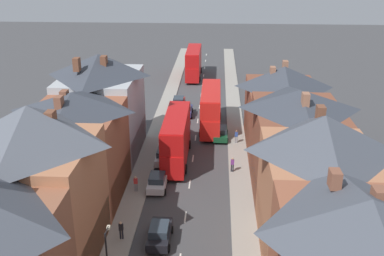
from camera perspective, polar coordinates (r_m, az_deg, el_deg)
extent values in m
cube|color=gray|center=(58.57, -4.44, -0.31)|extent=(2.20, 104.00, 0.14)
cube|color=gray|center=(58.13, 5.58, -0.53)|extent=(2.20, 104.00, 0.14)
cube|color=silver|center=(40.37, -0.85, -11.24)|extent=(0.14, 1.80, 0.01)
cube|color=silver|center=(45.51, -0.31, -7.14)|extent=(0.14, 1.80, 0.01)
cube|color=silver|center=(50.84, 0.12, -3.88)|extent=(0.14, 1.80, 0.01)
cube|color=silver|center=(56.30, 0.46, -1.25)|extent=(0.14, 1.80, 0.01)
cube|color=silver|center=(61.87, 0.73, 0.92)|extent=(0.14, 1.80, 0.01)
cube|color=silver|center=(67.51, 0.97, 2.72)|extent=(0.14, 1.80, 0.01)
cube|color=silver|center=(73.20, 1.16, 4.25)|extent=(0.14, 1.80, 0.01)
cube|color=silver|center=(78.94, 1.33, 5.55)|extent=(0.14, 1.80, 0.01)
cube|color=silver|center=(84.72, 1.48, 6.68)|extent=(0.14, 1.80, 0.01)
cube|color=silver|center=(90.52, 1.61, 7.66)|extent=(0.14, 1.80, 0.01)
cube|color=silver|center=(96.35, 1.72, 8.53)|extent=(0.14, 1.80, 0.01)
cube|color=silver|center=(102.20, 1.82, 9.29)|extent=(0.14, 1.80, 0.01)
cube|color=#B2704C|center=(35.06, -18.73, -9.11)|extent=(8.00, 8.90, 9.36)
cube|color=#1E5133|center=(35.51, -12.03, -13.85)|extent=(0.12, 8.18, 3.20)
pyramid|color=#565B66|center=(32.48, -20.02, 0.27)|extent=(8.00, 8.90, 2.92)
cube|color=brown|center=(32.17, -17.53, 1.26)|extent=(0.60, 0.90, 0.92)
cube|color=#935138|center=(42.80, -14.36, -3.39)|extent=(8.00, 9.35, 8.62)
cube|color=olive|center=(43.01, -8.97, -6.85)|extent=(0.12, 8.60, 3.20)
pyramid|color=#383D47|center=(40.93, -15.03, 3.21)|extent=(8.00, 9.35, 1.76)
cube|color=brown|center=(41.16, -15.90, 3.94)|extent=(0.60, 0.90, 0.98)
cube|color=brown|center=(39.15, -16.53, 3.07)|extent=(0.60, 0.90, 1.11)
cube|color=#ADB2B7|center=(51.33, -11.27, 1.58)|extent=(8.00, 10.20, 9.33)
cube|color=maroon|center=(51.63, -6.79, -1.68)|extent=(0.12, 9.38, 3.20)
pyramid|color=#383D47|center=(49.68, -11.76, 7.88)|extent=(8.00, 10.20, 2.30)
cube|color=brown|center=(48.25, -11.12, 8.27)|extent=(0.60, 0.90, 1.22)
cube|color=brown|center=(47.35, -14.43, 7.83)|extent=(0.60, 0.90, 1.35)
pyramid|color=#474C56|center=(24.16, 21.66, -10.66)|extent=(8.00, 11.65, 2.18)
cube|color=brown|center=(26.18, 17.69, -6.20)|extent=(0.60, 0.90, 1.03)
cube|color=brown|center=(25.18, 22.59, -8.12)|extent=(0.60, 0.90, 0.99)
cube|color=#B2704C|center=(35.60, 15.46, -9.09)|extent=(8.00, 9.48, 8.42)
cube|color=maroon|center=(36.36, 8.82, -12.65)|extent=(0.12, 8.73, 3.20)
pyramid|color=#474C56|center=(33.16, 16.41, -0.73)|extent=(8.00, 9.48, 2.78)
cube|color=brown|center=(34.69, 15.98, 1.58)|extent=(0.60, 0.90, 1.43)
cube|color=brown|center=(44.22, 13.00, -2.64)|extent=(8.00, 10.22, 8.31)
cube|color=navy|center=(44.81, 7.74, -5.54)|extent=(0.12, 9.40, 3.20)
pyramid|color=#383D47|center=(42.44, 13.57, 3.58)|extent=(8.00, 10.22, 1.77)
cube|color=#99664C|center=(40.13, 14.22, 3.44)|extent=(0.60, 0.90, 1.29)
cube|color=brown|center=(54.07, 11.25, 1.47)|extent=(8.00, 10.88, 7.28)
cube|color=maroon|center=(54.38, 6.98, -0.45)|extent=(0.12, 10.01, 3.20)
pyramid|color=#383D47|center=(52.63, 11.63, 6.40)|extent=(8.00, 10.88, 2.38)
cube|color=#99664C|center=(54.51, 11.75, 7.66)|extent=(0.60, 0.90, 1.36)
cube|color=#99664C|center=(52.30, 10.21, 7.06)|extent=(0.60, 0.90, 1.14)
cube|color=red|center=(58.78, 2.38, 1.47)|extent=(2.44, 10.80, 2.50)
cube|color=red|center=(58.00, 2.41, 3.70)|extent=(2.44, 10.58, 2.30)
cube|color=red|center=(57.64, 2.43, 4.83)|extent=(2.39, 10.37, 0.10)
cube|color=#28333D|center=(63.77, 2.47, 3.30)|extent=(2.20, 0.10, 1.20)
cube|color=#28333D|center=(63.08, 2.51, 5.28)|extent=(2.20, 0.10, 1.10)
cube|color=#28333D|center=(58.72, 1.22, 1.72)|extent=(0.06, 9.18, 0.90)
cube|color=#28333D|center=(57.99, 1.24, 3.81)|extent=(0.06, 9.18, 0.90)
cube|color=yellow|center=(62.86, 2.52, 5.98)|extent=(1.34, 0.08, 0.32)
cylinder|color=black|center=(62.35, 1.30, 1.57)|extent=(0.30, 1.00, 1.00)
cylinder|color=black|center=(62.32, 3.54, 1.52)|extent=(0.30, 1.00, 1.00)
cylinder|color=black|center=(56.46, 1.07, -0.64)|extent=(0.30, 1.00, 1.00)
cylinder|color=black|center=(56.43, 3.54, -0.69)|extent=(0.30, 1.00, 1.00)
cube|color=red|center=(49.68, -2.00, -2.44)|extent=(2.44, 10.80, 2.50)
cube|color=red|center=(48.75, -2.04, 0.13)|extent=(2.44, 10.58, 2.30)
cube|color=red|center=(48.32, -2.06, 1.46)|extent=(2.39, 10.37, 0.10)
cube|color=#28333D|center=(54.51, -1.50, 0.05)|extent=(2.20, 0.10, 1.20)
cube|color=#28333D|center=(53.71, -1.52, 2.33)|extent=(2.20, 0.10, 1.10)
cube|color=#28333D|center=(49.70, -3.37, -2.14)|extent=(0.06, 9.18, 0.90)
cube|color=#28333D|center=(48.83, -3.43, 0.27)|extent=(0.06, 9.18, 0.90)
cube|color=yellow|center=(53.45, -1.53, 3.14)|extent=(1.34, 0.08, 0.32)
cylinder|color=black|center=(53.31, -2.97, -2.07)|extent=(0.30, 1.00, 1.00)
cylinder|color=black|center=(53.11, -0.35, -2.13)|extent=(0.30, 1.00, 1.00)
cylinder|color=black|center=(47.64, -3.77, -5.12)|extent=(0.30, 1.00, 1.00)
cylinder|color=black|center=(47.41, -0.83, -5.21)|extent=(0.30, 1.00, 1.00)
cube|color=red|center=(83.01, 0.21, 7.54)|extent=(2.44, 10.80, 2.50)
cube|color=red|center=(82.45, 0.21, 9.16)|extent=(2.44, 10.58, 2.30)
cube|color=red|center=(82.20, 0.21, 9.98)|extent=(2.39, 10.37, 0.10)
cube|color=#28333D|center=(88.15, 0.40, 8.52)|extent=(2.20, 0.10, 1.20)
cube|color=#28333D|center=(87.65, 0.40, 9.98)|extent=(2.20, 0.10, 1.10)
cube|color=#28333D|center=(83.02, -0.62, 7.72)|extent=(0.06, 9.18, 0.90)
cube|color=#28333D|center=(82.50, -0.63, 9.24)|extent=(0.06, 9.18, 0.90)
cube|color=yellow|center=(87.50, 0.40, 10.50)|extent=(1.34, 0.08, 0.32)
cylinder|color=black|center=(86.60, -0.49, 7.36)|extent=(0.30, 1.00, 1.00)
cylinder|color=black|center=(86.48, 1.14, 7.33)|extent=(0.30, 1.00, 1.00)
cylinder|color=black|center=(80.51, -0.78, 6.24)|extent=(0.30, 1.00, 1.00)
cylinder|color=black|center=(80.38, 0.96, 6.22)|extent=(0.30, 1.00, 1.00)
cube|color=navy|center=(63.81, -0.79, 2.19)|extent=(1.70, 3.89, 0.67)
cube|color=#28333D|center=(63.41, -0.80, 2.67)|extent=(1.46, 1.94, 0.60)
cylinder|color=black|center=(65.11, -1.46, 2.28)|extent=(0.20, 0.62, 0.62)
cylinder|color=black|center=(65.00, 0.04, 2.25)|extent=(0.20, 0.62, 0.62)
cylinder|color=black|center=(62.85, -1.64, 1.55)|extent=(0.20, 0.62, 0.62)
cylinder|color=black|center=(62.74, -0.09, 1.52)|extent=(0.20, 0.62, 0.62)
cube|color=black|center=(37.13, -4.12, -13.34)|extent=(1.70, 4.03, 0.74)
cube|color=#28333D|center=(36.59, -4.19, -12.66)|extent=(1.46, 2.02, 0.60)
cylinder|color=black|center=(38.46, -5.16, -12.66)|extent=(0.20, 0.62, 0.62)
cylinder|color=black|center=(38.27, -2.57, -12.78)|extent=(0.20, 0.62, 0.62)
cylinder|color=black|center=(36.45, -5.73, -14.86)|extent=(0.20, 0.62, 0.62)
cylinder|color=black|center=(36.25, -2.98, -15.01)|extent=(0.20, 0.62, 0.62)
cube|color=silver|center=(44.59, -4.40, -6.92)|extent=(1.70, 3.90, 0.68)
cube|color=#28333D|center=(44.12, -4.46, -6.31)|extent=(1.46, 1.95, 0.60)
cylinder|color=black|center=(45.92, -5.25, -6.53)|extent=(0.20, 0.62, 0.62)
cylinder|color=black|center=(45.71, -3.13, -6.61)|extent=(0.20, 0.62, 0.62)
cylinder|color=black|center=(43.83, -5.71, -8.02)|extent=(0.20, 0.62, 0.62)
cylinder|color=black|center=(43.61, -3.48, -8.11)|extent=(0.20, 0.62, 0.62)
cube|color=black|center=(58.01, -2.51, 0.16)|extent=(1.70, 4.48, 0.74)
cube|color=#28333D|center=(57.55, -2.54, 0.70)|extent=(1.46, 2.24, 0.60)
cylinder|color=black|center=(59.51, -3.19, 0.34)|extent=(0.20, 0.62, 0.62)
cylinder|color=black|center=(59.35, -1.56, 0.30)|extent=(0.20, 0.62, 0.62)
cylinder|color=black|center=(56.95, -3.49, -0.68)|extent=(0.20, 0.62, 0.62)
cylinder|color=black|center=(56.79, -1.79, -0.72)|extent=(0.20, 0.62, 0.62)
cube|color=#144728|center=(56.02, 3.63, -0.71)|extent=(1.70, 4.41, 0.67)
cube|color=#28333D|center=(55.57, 3.64, -0.19)|extent=(1.46, 2.21, 0.60)
cylinder|color=black|center=(57.41, 2.77, -0.48)|extent=(0.20, 0.62, 0.62)
cylinder|color=black|center=(57.43, 4.47, -0.51)|extent=(0.20, 0.62, 0.62)
cylinder|color=black|center=(54.88, 2.73, -1.56)|extent=(0.20, 0.62, 0.62)
cylinder|color=black|center=(54.90, 4.51, -1.59)|extent=(0.20, 0.62, 0.62)
cube|color=silver|center=(49.77, -3.53, -3.67)|extent=(1.70, 4.13, 0.72)
cube|color=#28333D|center=(49.30, -3.58, -3.07)|extent=(1.46, 2.07, 0.60)
cylinder|color=black|center=(51.17, -4.30, -3.39)|extent=(0.20, 0.62, 0.62)
cylinder|color=black|center=(50.98, -2.41, -3.45)|extent=(0.20, 0.62, 0.62)
cylinder|color=black|center=(48.89, -4.69, -4.66)|extent=(0.20, 0.62, 0.62)
cylinder|color=black|center=(48.69, -2.70, -4.72)|extent=(0.20, 0.62, 0.62)
cube|color=maroon|center=(66.97, -1.70, 3.17)|extent=(1.70, 4.20, 0.74)
cube|color=#28333D|center=(66.56, -1.73, 3.65)|extent=(1.46, 2.10, 0.60)
cylinder|color=black|center=(68.39, -2.32, 3.23)|extent=(0.20, 0.62, 0.62)
cylinder|color=black|center=(68.25, -0.90, 3.21)|extent=(0.20, 0.62, 0.62)
cylinder|color=black|center=(65.94, -2.53, 2.52)|extent=(0.20, 0.62, 0.62)
cylinder|color=black|center=(65.80, -1.06, 2.49)|extent=(0.20, 0.62, 0.62)
cylinder|color=#23232D|center=(37.73, -9.09, -13.17)|extent=(0.14, 0.14, 0.84)
cylinder|color=#23232D|center=(37.69, -8.81, -13.19)|extent=(0.14, 0.14, 0.84)
cube|color=black|center=(37.32, -9.01, -12.31)|extent=(0.36, 0.22, 0.54)
sphere|color=beige|center=(37.11, -9.05, -11.81)|extent=(0.22, 0.22, 0.22)
cylinder|color=gray|center=(44.16, -7.25, -7.48)|extent=(0.14, 0.14, 0.84)
cylinder|color=gray|center=(44.13, -7.02, -7.49)|extent=(0.14, 0.14, 0.84)
cube|color=red|center=(43.82, -7.17, -6.69)|extent=(0.36, 0.22, 0.54)
sphere|color=beige|center=(43.63, -7.20, -6.24)|extent=(0.22, 0.22, 0.22)
cylinder|color=#23232D|center=(47.66, 5.02, -5.07)|extent=(0.14, 0.14, 0.84)
cylinder|color=#23232D|center=(47.67, 5.24, -5.07)|extent=(0.14, 0.14, 0.84)
cube|color=#723384|center=(47.36, 5.16, -4.33)|extent=(0.36, 0.22, 0.54)
sphere|color=tan|center=(47.19, 5.17, -3.90)|extent=(0.22, 0.22, 0.22)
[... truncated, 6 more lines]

